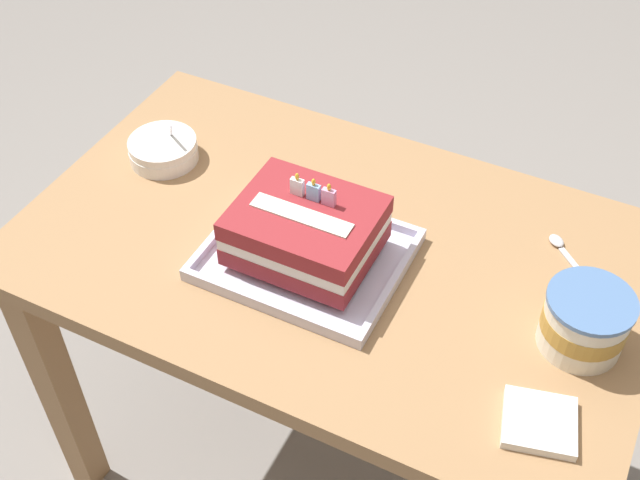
{
  "coord_description": "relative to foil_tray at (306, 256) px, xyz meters",
  "views": [
    {
      "loc": [
        0.42,
        -0.9,
        1.75
      ],
      "look_at": [
        -0.01,
        -0.03,
        0.77
      ],
      "focal_mm": 45.36,
      "sensor_mm": 36.0,
      "label": 1
    }
  ],
  "objects": [
    {
      "name": "napkin_pile",
      "position": [
        0.45,
        -0.14,
        0.0
      ],
      "size": [
        0.12,
        0.12,
        0.02
      ],
      "color": "white",
      "rests_on": "dining_table"
    },
    {
      "name": "bowl_stack",
      "position": [
        -0.37,
        0.12,
        0.02
      ],
      "size": [
        0.13,
        0.13,
        0.09
      ],
      "color": "white",
      "rests_on": "dining_table"
    },
    {
      "name": "dining_table",
      "position": [
        0.03,
        0.05,
        -0.13
      ],
      "size": [
        1.1,
        0.68,
        0.74
      ],
      "color": "#9E754C",
      "rests_on": "ground_plane"
    },
    {
      "name": "serving_spoon_near_tray",
      "position": [
        0.39,
        0.22,
        -0.0
      ],
      "size": [
        0.11,
        0.1,
        0.01
      ],
      "color": "silver",
      "rests_on": "dining_table"
    },
    {
      "name": "birthday_cake",
      "position": [
        0.0,
        0.0,
        0.06
      ],
      "size": [
        0.23,
        0.19,
        0.13
      ],
      "color": "maroon",
      "rests_on": "foil_tray"
    },
    {
      "name": "foil_tray",
      "position": [
        0.0,
        0.0,
        0.0
      ],
      "size": [
        0.33,
        0.28,
        0.02
      ],
      "color": "silver",
      "rests_on": "dining_table"
    },
    {
      "name": "ice_cream_tub",
      "position": [
        0.46,
        0.03,
        0.05
      ],
      "size": [
        0.13,
        0.13,
        0.1
      ],
      "color": "silver",
      "rests_on": "dining_table"
    },
    {
      "name": "ground_plane",
      "position": [
        0.03,
        0.05,
        -0.75
      ],
      "size": [
        8.0,
        8.0,
        0.0
      ],
      "primitive_type": "plane",
      "color": "gray"
    }
  ]
}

